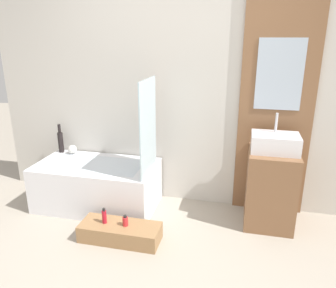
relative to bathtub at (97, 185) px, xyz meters
The scene contains 11 objects.
wall_tiled_back 1.39m from the bathtub, 25.91° to the left, with size 4.20×0.06×2.60m, color beige.
wall_wood_accent 2.13m from the bathtub, 10.83° to the left, with size 0.72×0.04×2.60m.
bathtub is the anchor object (origin of this frame).
glass_shower_screen 0.94m from the bathtub, ahead, with size 0.01×0.52×0.93m, color silver.
wooden_step_bench 0.75m from the bathtub, 49.83° to the right, with size 0.74×0.29×0.16m, color #997047.
vanity_cabinet 1.82m from the bathtub, ahead, with size 0.46×0.51×0.76m, color brown.
sink 1.91m from the bathtub, ahead, with size 0.44×0.31×0.35m.
vase_tall_dark 0.73m from the bathtub, 154.55° to the left, with size 0.06×0.06×0.34m.
vase_round_light 0.56m from the bathtub, 148.78° to the left, with size 0.10×0.10×0.10m, color silver.
bottle_soap_primary 0.65m from the bathtub, 59.90° to the right, with size 0.04×0.04×0.15m.
bottle_soap_secondary 0.77m from the bathtub, 46.67° to the right, with size 0.05×0.05×0.10m.
Camera 1 is at (0.68, -1.82, 1.81)m, focal length 35.00 mm.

